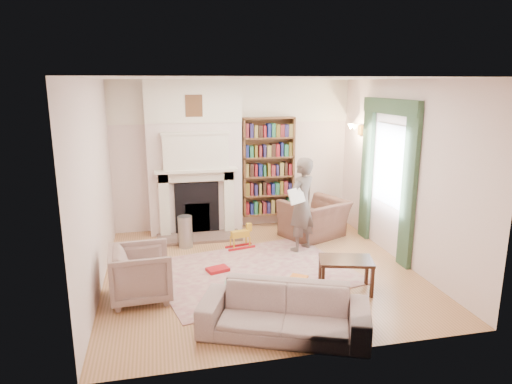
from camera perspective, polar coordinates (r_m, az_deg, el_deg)
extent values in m
plane|color=olive|center=(6.95, 0.45, -9.73)|extent=(4.50, 4.50, 0.00)
plane|color=white|center=(6.38, 0.50, 14.02)|extent=(4.50, 4.50, 0.00)
plane|color=silver|center=(8.70, -2.84, 4.62)|extent=(4.50, 0.00, 4.50)
plane|color=silver|center=(4.43, 6.98, -4.27)|extent=(4.50, 0.00, 4.50)
plane|color=silver|center=(6.42, -19.50, 0.65)|extent=(0.00, 4.50, 4.50)
plane|color=silver|center=(7.35, 17.84, 2.33)|extent=(0.00, 4.50, 4.50)
cube|color=silver|center=(8.43, -7.68, 4.24)|extent=(1.70, 0.35, 2.80)
cube|color=silver|center=(8.19, -7.47, 2.68)|extent=(1.47, 0.24, 0.05)
cube|color=black|center=(8.44, -7.38, -2.01)|extent=(0.80, 0.06, 0.96)
cube|color=silver|center=(8.15, -7.56, 5.02)|extent=(1.15, 0.18, 0.62)
cube|color=brown|center=(8.74, 1.53, 3.18)|extent=(1.00, 0.24, 1.85)
cube|color=silver|center=(7.68, 16.29, 3.28)|extent=(0.02, 0.90, 1.30)
cube|color=#2F4931|center=(7.12, 18.58, 0.27)|extent=(0.07, 0.32, 2.40)
cube|color=#2F4931|center=(8.32, 13.68, 2.44)|extent=(0.07, 0.32, 2.40)
cube|color=#2F4931|center=(7.55, 16.46, 10.22)|extent=(0.09, 1.70, 0.24)
cube|color=#C5B795|center=(6.88, -0.32, -9.93)|extent=(3.17, 2.68, 0.01)
imported|color=#492E27|center=(8.34, 7.30, -3.33)|extent=(1.33, 1.27, 0.68)
imported|color=#A09584|center=(6.15, -14.16, -9.83)|extent=(0.81, 0.79, 0.70)
imported|color=#B4A894|center=(5.24, 3.53, -14.70)|extent=(2.00, 1.39, 0.54)
imported|color=#594E47|center=(7.53, 5.70, -1.60)|extent=(0.69, 0.64, 1.57)
cube|color=white|center=(7.25, 5.10, -0.48)|extent=(0.35, 0.29, 0.24)
cylinder|color=#96999D|center=(7.87, -8.84, -4.94)|extent=(0.30, 0.30, 0.55)
cube|color=gold|center=(6.37, -2.39, -11.73)|extent=(0.45, 0.45, 0.03)
cube|color=#A71319|center=(6.90, -4.80, -9.63)|extent=(0.36, 0.29, 0.05)
cube|color=red|center=(6.39, 2.82, -11.75)|extent=(0.30, 0.30, 0.02)
cube|color=red|center=(6.70, 5.37, -10.53)|extent=(0.30, 0.29, 0.02)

